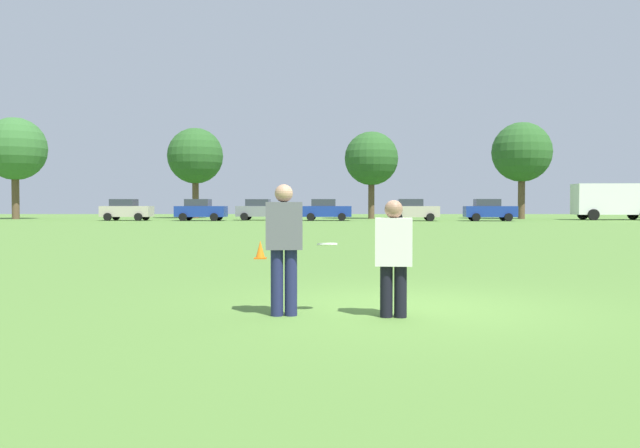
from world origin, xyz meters
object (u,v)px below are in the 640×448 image
parked_car_near_left (125,210)px  parked_car_near_right (412,210)px  frisbee (326,244)px  player_defender (393,252)px  parked_car_mid_right (325,210)px  parked_car_mid_left (199,210)px  parked_car_far_right (488,210)px  traffic_cone (259,250)px  parked_car_center (259,210)px  player_thrower (283,242)px  box_truck (620,200)px

parked_car_near_left → parked_car_near_right: bearing=-2.9°
frisbee → player_defender: bearing=-22.8°
parked_car_mid_right → parked_car_mid_left: bearing=-177.9°
frisbee → parked_car_far_right: parked_car_far_right is taller
player_defender → traffic_cone: (-2.50, 9.10, -0.60)m
parked_car_mid_left → parked_car_center: same height
parked_car_near_left → parked_car_near_right: 24.21m
parked_car_mid_left → parked_car_mid_right: size_ratio=1.00×
player_thrower → frisbee: size_ratio=6.25×
player_defender → frisbee: player_defender is taller
player_defender → box_truck: (25.58, 50.72, 0.92)m
parked_car_far_right → box_truck: size_ratio=0.50×
parked_car_near_left → parked_car_mid_left: 6.43m
player_defender → parked_car_near_left: parked_car_near_left is taller
parked_car_mid_left → parked_car_far_right: 24.12m
frisbee → parked_car_near_left: size_ratio=0.06×
frisbee → box_truck: box_truck is taller
player_defender → parked_car_far_right: 49.05m
frisbee → parked_car_mid_left: parked_car_mid_left is taller
player_defender → box_truck: size_ratio=0.17×
parked_car_mid_right → frisbee: bearing=-90.5°
player_defender → traffic_cone: bearing=105.4°
parked_car_mid_left → parked_car_center: (4.90, 1.63, 0.00)m
parked_car_near_right → parked_car_near_left: bearing=177.1°
parked_car_near_left → box_truck: bearing=2.8°
parked_car_near_right → parked_car_mid_right: bearing=171.7°
player_defender → parked_car_mid_right: parked_car_mid_right is taller
parked_car_mid_right → box_truck: (26.00, 2.25, 0.83)m
player_thrower → player_defender: size_ratio=1.14×
frisbee → parked_car_near_right: size_ratio=0.06×
player_thrower → parked_car_near_right: size_ratio=0.40×
frisbee → traffic_cone: 8.93m
parked_car_mid_left → box_truck: size_ratio=0.50×
parked_car_mid_left → frisbee: bearing=-78.0°
frisbee → parked_car_far_right: 48.94m
parked_car_mid_right → parked_car_near_right: same height
player_defender → parked_car_far_right: (13.11, 47.26, 0.10)m
parked_car_center → parked_car_mid_right: bearing=-12.3°
parked_car_near_left → player_defender: bearing=-70.3°
parked_car_center → parked_car_mid_right: same height
parked_car_center → parked_car_mid_left: bearing=-161.6°
parked_car_center → parked_car_near_right: same height
traffic_cone → parked_car_near_right: bearing=76.4°
frisbee → parked_car_near_left: bearing=108.9°
parked_car_mid_left → parked_car_center: size_ratio=1.00×
parked_car_center → parked_car_far_right: bearing=-7.3°
player_thrower → traffic_cone: bearing=97.0°
traffic_cone → parked_car_near_left: 42.27m
frisbee → parked_car_far_right: (13.95, 46.91, 0.01)m
parked_car_near_left → parked_car_center: size_ratio=1.00×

